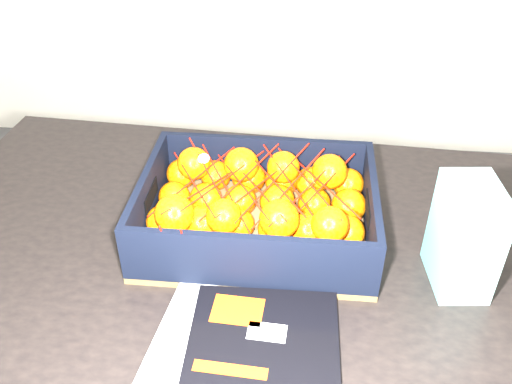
# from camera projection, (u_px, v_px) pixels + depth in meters

# --- Properties ---
(table) EXTENTS (1.25, 0.87, 0.75)m
(table) POSITION_uv_depth(u_px,v_px,m) (240.00, 292.00, 1.02)
(table) COLOR black
(table) RESTS_ON ground
(magazine_stack) EXTENTS (0.29, 0.33, 0.02)m
(magazine_stack) POSITION_uv_depth(u_px,v_px,m) (238.00, 366.00, 0.76)
(magazine_stack) COLOR silver
(magazine_stack) RESTS_ON table
(produce_crate) EXTENTS (0.40, 0.30, 0.11)m
(produce_crate) POSITION_uv_depth(u_px,v_px,m) (258.00, 218.00, 0.98)
(produce_crate) COLOR olive
(produce_crate) RESTS_ON table
(clementine_heap) EXTENTS (0.38, 0.28, 0.11)m
(clementine_heap) POSITION_uv_depth(u_px,v_px,m) (258.00, 208.00, 0.97)
(clementine_heap) COLOR #EA6304
(clementine_heap) RESTS_ON produce_crate
(mesh_net) EXTENTS (0.33, 0.26, 0.09)m
(mesh_net) POSITION_uv_depth(u_px,v_px,m) (254.00, 186.00, 0.94)
(mesh_net) COLOR red
(mesh_net) RESTS_ON clementine_heap
(retail_carton) EXTENTS (0.09, 0.13, 0.18)m
(retail_carton) POSITION_uv_depth(u_px,v_px,m) (465.00, 237.00, 0.86)
(retail_carton) COLOR silver
(retail_carton) RESTS_ON table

